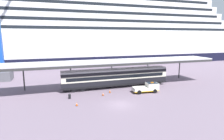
{
  "coord_description": "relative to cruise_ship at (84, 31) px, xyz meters",
  "views": [
    {
      "loc": [
        -10.11,
        -27.12,
        11.04
      ],
      "look_at": [
        0.83,
        7.22,
        4.5
      ],
      "focal_mm": 29.6,
      "sensor_mm": 36.0,
      "label": 1
    }
  ],
  "objects": [
    {
      "name": "traffic_cone_mid",
      "position": [
        -2.48,
        -45.63,
        -13.02
      ],
      "size": [
        0.36,
        0.36,
        0.77
      ],
      "color": "black",
      "rests_on": "ground"
    },
    {
      "name": "cruise_ship",
      "position": [
        0.0,
        0.0,
        0.0
      ],
      "size": [
        145.25,
        27.32,
        38.82
      ],
      "color": "black",
      "rests_on": "ground"
    },
    {
      "name": "quay_bollard",
      "position": [
        -10.43,
        -46.84,
        -12.89
      ],
      "size": [
        0.48,
        0.48,
        0.96
      ],
      "color": "black",
      "rests_on": "ground"
    },
    {
      "name": "platform_canopy",
      "position": [
        0.05,
        -41.64,
        -7.75
      ],
      "size": [
        47.3,
        6.23,
        5.88
      ],
      "color": "silver",
      "rests_on": "ground"
    },
    {
      "name": "ground_plane",
      "position": [
        -2.7,
        -52.35,
        -13.4
      ],
      "size": [
        400.0,
        400.0,
        0.0
      ],
      "primitive_type": "plane",
      "color": "#675767"
    },
    {
      "name": "train_carriage",
      "position": [
        0.05,
        -42.05,
        -11.09
      ],
      "size": [
        23.48,
        2.81,
        4.11
      ],
      "color": "black",
      "rests_on": "ground"
    },
    {
      "name": "traffic_cone_far",
      "position": [
        -4.24,
        -46.93,
        -13.08
      ],
      "size": [
        0.36,
        0.36,
        0.65
      ],
      "color": "black",
      "rests_on": "ground"
    },
    {
      "name": "traffic_cone_near",
      "position": [
        -9.64,
        -50.72,
        -13.09
      ],
      "size": [
        0.36,
        0.36,
        0.64
      ],
      "color": "black",
      "rests_on": "ground"
    },
    {
      "name": "service_truck",
      "position": [
        4.91,
        -47.49,
        -12.41
      ],
      "size": [
        5.34,
        2.55,
        2.02
      ],
      "color": "silver",
      "rests_on": "ground"
    }
  ]
}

